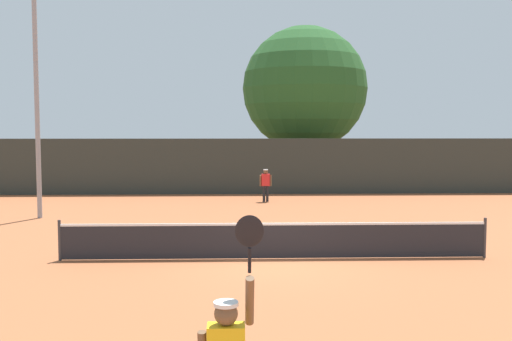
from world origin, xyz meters
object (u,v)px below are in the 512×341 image
object	(u,v)px
parked_car_mid	(346,171)
parked_car_near	(128,169)
player_receiving	(266,182)
large_tree	(305,89)
tennis_ball	(291,240)
light_pole	(36,75)

from	to	relation	value
parked_car_mid	parked_car_near	bearing A→B (deg)	172.15
player_receiving	large_tree	distance (m)	10.04
tennis_ball	large_tree	size ratio (longest dim) A/B	0.01
player_receiving	tennis_ball	world-z (taller)	player_receiving
player_receiving	parked_car_near	bearing A→B (deg)	-52.72
tennis_ball	light_pole	xyz separation A→B (m)	(-9.31, 4.80, 5.45)
player_receiving	large_tree	world-z (taller)	large_tree
player_receiving	tennis_ball	bearing A→B (deg)	91.97
tennis_ball	large_tree	world-z (taller)	large_tree
player_receiving	light_pole	xyz separation A→B (m)	(-8.99, -4.64, 4.55)
player_receiving	light_pole	distance (m)	11.09
parked_car_mid	player_receiving	bearing A→B (deg)	-120.16
parked_car_mid	light_pole	bearing A→B (deg)	-135.25
light_pole	parked_car_mid	distance (m)	20.43
tennis_ball	parked_car_near	distance (m)	22.62
player_receiving	parked_car_near	world-z (taller)	parked_car_near
player_receiving	light_pole	size ratio (longest dim) A/B	0.16
light_pole	parked_car_mid	bearing A→B (deg)	42.99
large_tree	parked_car_near	xyz separation A→B (m)	(-11.42, 3.06, -5.13)
large_tree	parked_car_mid	bearing A→B (deg)	13.39
light_pole	parked_car_mid	xyz separation A→B (m)	(14.55, 13.56, -4.70)
tennis_ball	parked_car_mid	world-z (taller)	parked_car_mid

